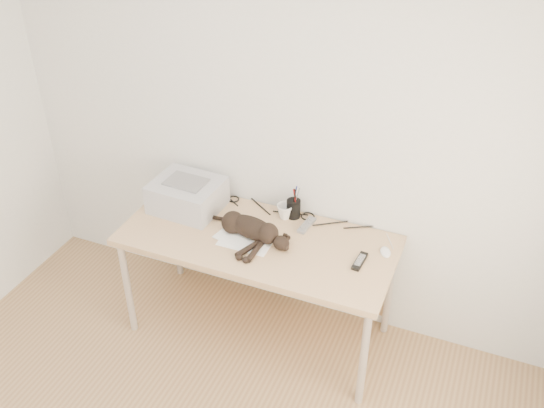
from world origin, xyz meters
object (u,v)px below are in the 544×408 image
at_px(cat, 249,228).
at_px(mouse, 386,250).
at_px(pen_cup, 293,208).
at_px(printer, 187,195).
at_px(desk, 263,248).
at_px(mug, 285,211).

xyz_separation_m(cat, mouse, (0.77, 0.16, -0.04)).
xyz_separation_m(cat, pen_cup, (0.17, 0.29, 0.00)).
xyz_separation_m(printer, pen_cup, (0.64, 0.16, -0.03)).
bearing_deg(desk, mug, 66.35).
xyz_separation_m(desk, cat, (-0.05, -0.09, 0.19)).
relative_size(desk, pen_cup, 7.35).
relative_size(desk, printer, 3.78).
bearing_deg(printer, cat, -15.68).
distance_m(mug, mouse, 0.66).
bearing_deg(mouse, pen_cup, 144.39).
bearing_deg(cat, desk, 71.90).
distance_m(desk, pen_cup, 0.30).
height_order(cat, pen_cup, pen_cup).
bearing_deg(pen_cup, desk, -120.46).
xyz_separation_m(desk, mug, (0.07, 0.17, 0.18)).
distance_m(cat, mug, 0.29).
bearing_deg(mug, cat, -115.35).
relative_size(printer, mug, 4.26).
bearing_deg(mouse, mug, 147.90).
xyz_separation_m(mug, mouse, (0.65, -0.10, -0.03)).
bearing_deg(cat, pen_cup, 70.38).
height_order(desk, mug, mug).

